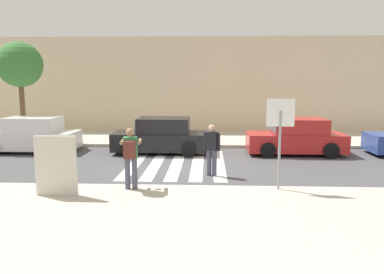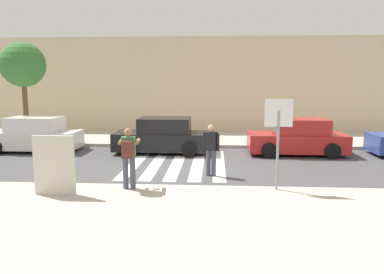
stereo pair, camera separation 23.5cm
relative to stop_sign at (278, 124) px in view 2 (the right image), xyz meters
name	(u,v)px [view 2 (the right image)]	position (x,y,z in m)	size (l,w,h in m)	color
ground_plane	(177,165)	(-3.18, 3.48, -1.99)	(120.00, 120.00, 0.00)	#4C4C4F
sidewalk_near	(147,227)	(-3.18, -2.72, -1.92)	(60.00, 6.00, 0.14)	beige
sidewalk_far	(188,138)	(-3.18, 9.48, -1.92)	(60.00, 4.80, 0.14)	beige
building_facade_far	(193,85)	(-3.18, 13.88, 0.85)	(56.00, 4.00, 5.67)	beige
crosswalk_stripe_0	(136,163)	(-4.78, 3.68, -1.98)	(0.44, 5.20, 0.01)	silver
crosswalk_stripe_1	(156,163)	(-3.98, 3.68, -1.98)	(0.44, 5.20, 0.01)	silver
crosswalk_stripe_2	(177,163)	(-3.18, 3.68, -1.98)	(0.44, 5.20, 0.01)	silver
crosswalk_stripe_3	(198,164)	(-2.38, 3.68, -1.98)	(0.44, 5.20, 0.01)	silver
crosswalk_stripe_4	(219,164)	(-1.58, 3.68, -1.98)	(0.44, 5.20, 0.01)	silver
stop_sign	(278,124)	(0.00, 0.00, 0.00)	(0.76, 0.08, 2.53)	gray
photographer_with_backpack	(129,153)	(-4.13, -0.20, -0.82)	(0.64, 0.88, 1.72)	#474C60
pedestrian_crossing	(211,147)	(-1.86, 1.93, -1.01)	(0.55, 0.35, 1.72)	#474C60
parked_car_white	(34,135)	(-9.83, 5.78, -1.26)	(4.10, 1.92, 1.55)	white
parked_car_black	(163,136)	(-4.02, 5.78, -1.26)	(4.10, 1.92, 1.55)	black
parked_car_red	(298,138)	(1.80, 5.78, -1.26)	(4.10, 1.92, 1.55)	red
street_tree_west	(23,65)	(-11.14, 7.74, 1.89)	(2.19, 2.19, 4.87)	brown
advertising_board	(54,165)	(-5.98, -0.85, -1.05)	(1.10, 0.11, 1.60)	beige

